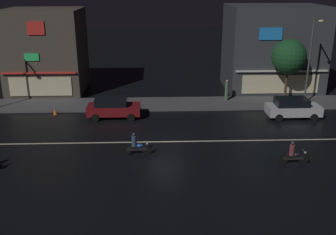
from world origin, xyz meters
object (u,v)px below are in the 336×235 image
at_px(parked_car_trailing, 293,108).
at_px(motorcycle_following, 136,146).
at_px(traffic_cone, 55,111).
at_px(pedestrian_on_sidewalk, 227,91).
at_px(motorcycle_opposite_lane, 293,155).
at_px(parked_car_near_kerb, 113,107).
at_px(streetlamp_mid, 311,55).

bearing_deg(parked_car_trailing, motorcycle_following, 27.82).
distance_m(motorcycle_following, traffic_cone, 10.86).
distance_m(pedestrian_on_sidewalk, motorcycle_opposite_lane, 13.11).
bearing_deg(motorcycle_following, parked_car_trailing, -148.56).
distance_m(parked_car_near_kerb, motorcycle_opposite_lane, 14.87).
bearing_deg(pedestrian_on_sidewalk, parked_car_trailing, 57.03).
height_order(pedestrian_on_sidewalk, parked_car_trailing, pedestrian_on_sidewalk).
distance_m(streetlamp_mid, motorcycle_opposite_lane, 13.26).
height_order(parked_car_near_kerb, parked_car_trailing, same).
bearing_deg(motorcycle_opposite_lane, pedestrian_on_sidewalk, -90.30).
xyz_separation_m(parked_car_trailing, motorcycle_opposite_lane, (-2.85, -8.35, -0.24)).
distance_m(pedestrian_on_sidewalk, parked_car_near_kerb, 10.85).
height_order(parked_car_trailing, traffic_cone, parked_car_trailing).
bearing_deg(parked_car_near_kerb, pedestrian_on_sidewalk, 21.68).
xyz_separation_m(streetlamp_mid, parked_car_near_kerb, (-16.99, -2.59, -3.73)).
height_order(parked_car_trailing, motorcycle_opposite_lane, parked_car_trailing).
height_order(motorcycle_following, traffic_cone, motorcycle_following).
height_order(pedestrian_on_sidewalk, motorcycle_opposite_lane, pedestrian_on_sidewalk).
distance_m(streetlamp_mid, motorcycle_following, 18.25).
xyz_separation_m(parked_car_near_kerb, traffic_cone, (-4.99, 0.93, -0.59)).
bearing_deg(parked_car_near_kerb, traffic_cone, 169.39).
height_order(streetlamp_mid, pedestrian_on_sidewalk, streetlamp_mid).
relative_size(parked_car_trailing, traffic_cone, 7.82).
xyz_separation_m(pedestrian_on_sidewalk, motorcycle_opposite_lane, (1.77, -12.99, -0.42)).
height_order(pedestrian_on_sidewalk, motorcycle_following, pedestrian_on_sidewalk).
bearing_deg(motorcycle_following, streetlamp_mid, -142.85).
relative_size(parked_car_near_kerb, parked_car_trailing, 1.00).
distance_m(pedestrian_on_sidewalk, parked_car_trailing, 6.55).
bearing_deg(streetlamp_mid, pedestrian_on_sidewalk, 168.38).
xyz_separation_m(parked_car_trailing, traffic_cone, (-19.69, 1.56, -0.59)).
relative_size(motorcycle_following, traffic_cone, 3.45).
xyz_separation_m(parked_car_near_kerb, motorcycle_opposite_lane, (11.85, -8.98, -0.24)).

